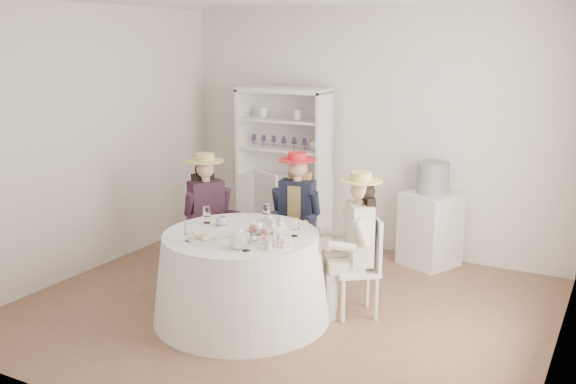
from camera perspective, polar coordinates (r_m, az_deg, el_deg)
The scene contains 22 objects.
ground at distance 5.87m, azimuth -0.48°, elevation -10.22°, with size 4.50×4.50×0.00m, color brown.
wall_back at distance 7.26m, azimuth 7.24°, elevation 5.39°, with size 4.50×4.50×0.00m, color silver.
wall_front at distance 3.89m, azimuth -15.01°, elevation -2.05°, with size 4.50×4.50×0.00m, color silver.
wall_left at distance 6.83m, azimuth -17.27°, elevation 4.39°, with size 4.50×4.50×0.00m, color silver.
wall_right at distance 4.81m, azimuth 23.60°, elevation 0.23°, with size 4.50×4.50×0.00m, color silver.
tea_table at distance 5.55m, azimuth -4.15°, elevation -7.48°, with size 1.52×1.52×0.76m.
hutch at distance 7.51m, azimuth -0.31°, elevation 0.32°, with size 1.08×0.40×1.82m.
side_table at distance 6.97m, azimuth 12.52°, elevation -3.24°, with size 0.50×0.50×0.78m, color silver.
hatbox at distance 6.84m, azimuth 12.76°, elevation 1.23°, with size 0.33×0.33×0.33m, color black.
guest_left at distance 6.34m, azimuth -7.18°, elevation -1.59°, with size 0.55×0.51×1.28m.
guest_mid at distance 6.25m, azimuth 0.76°, elevation -1.58°, with size 0.48×0.51×1.30m.
guest_right at distance 5.51m, azimuth 6.13°, elevation -3.91°, with size 0.55×0.52×1.27m.
spare_chair at distance 6.98m, azimuth -1.27°, elevation -1.77°, with size 0.52×0.52×0.97m.
teacup_a at distance 5.64m, azimuth -5.95°, elevation -2.66°, with size 0.10×0.10×0.08m, color white.
teacup_b at distance 5.61m, azimuth -2.05°, elevation -2.72°, with size 0.07×0.07×0.07m, color white.
teacup_c at distance 5.49m, azimuth -1.19°, elevation -3.07°, with size 0.09×0.09×0.07m, color white.
flower_bowl at distance 5.26m, azimuth -3.09°, elevation -3.95°, with size 0.20×0.20×0.05m, color white.
flower_arrangement at distance 5.29m, azimuth -2.34°, elevation -3.13°, with size 0.18×0.18×0.07m.
table_teapot at distance 5.03m, azimuth -4.33°, elevation -4.23°, with size 0.23×0.16×0.17m.
sandwich_plate at distance 5.27m, azimuth -7.31°, elevation -4.12°, with size 0.29×0.29×0.06m.
cupcake_stand at distance 5.04m, azimuth -1.25°, elevation -3.97°, with size 0.26×0.26×0.24m.
stemware_set at distance 5.40m, azimuth -4.23°, elevation -2.95°, with size 0.95×0.92×0.15m.
Camera 1 is at (2.62, -4.69, 2.36)m, focal length 40.00 mm.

